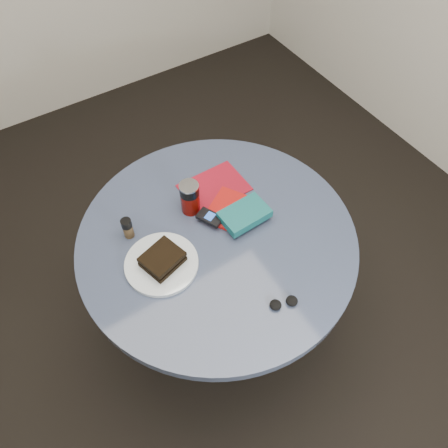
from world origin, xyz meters
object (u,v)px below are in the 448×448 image
pepper_grinder (128,228)px  mp3_player (210,217)px  sandwich (162,259)px  novel (245,215)px  plate (162,264)px  red_book (226,208)px  headphones (284,303)px  soda_can (190,198)px  table (217,260)px  magazine (214,187)px

pepper_grinder → mp3_player: size_ratio=0.81×
pepper_grinder → sandwich: bearing=-75.7°
novel → sandwich: bearing=179.2°
plate → red_book: bearing=14.7°
mp3_player → headphones: (0.03, -0.41, -0.02)m
soda_can → pepper_grinder: soda_can is taller
table → headphones: (0.04, -0.34, 0.17)m
sandwich → mp3_player: bearing=17.5°
soda_can → novel: size_ratio=0.77×
pepper_grinder → novel: pepper_grinder is taller
novel → headphones: (-0.08, -0.35, -0.02)m
pepper_grinder → novel: bearing=-23.2°
table → mp3_player: (0.01, 0.07, 0.19)m
pepper_grinder → novel: 0.42m
plate → novel: size_ratio=1.45×
sandwich → pepper_grinder: 0.18m
sandwich → red_book: sandwich is taller
table → novel: (0.12, 0.01, 0.20)m
red_book → mp3_player: mp3_player is taller
plate → headphones: size_ratio=2.48×
sandwich → red_book: (0.31, 0.09, -0.03)m
soda_can → pepper_grinder: bearing=176.7°
sandwich → novel: size_ratio=0.88×
mp3_player → red_book: bearing=9.7°
sandwich → mp3_player: sandwich is taller
table → soda_can: soda_can is taller
novel → red_book: bearing=109.5°
plate → sandwich: 0.03m
soda_can → novel: soda_can is taller
soda_can → pepper_grinder: 0.25m
sandwich → mp3_player: size_ratio=1.44×
plate → red_book: red_book is taller
novel → mp3_player: bearing=147.9°
sandwich → headphones: (0.26, -0.34, -0.03)m
soda_can → magazine: soda_can is taller
pepper_grinder → novel: size_ratio=0.50×
plate → magazine: 0.39m
table → pepper_grinder: pepper_grinder is taller
pepper_grinder → table: bearing=-32.9°
table → headphones: headphones is taller
sandwich → soda_can: (0.20, 0.16, 0.03)m
plate → novel: (0.34, 0.01, 0.03)m
sandwich → novel: (0.34, 0.01, -0.00)m
table → novel: size_ratio=5.81×
magazine → novel: bearing=-88.1°
table → mp3_player: size_ratio=9.48×
sandwich → mp3_player: 0.24m
pepper_grinder → mp3_player: bearing=-20.6°
plate → sandwich: sandwich is taller
pepper_grinder → magazine: pepper_grinder is taller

